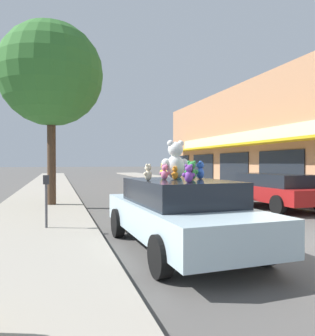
{
  "coord_description": "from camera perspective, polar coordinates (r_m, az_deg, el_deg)",
  "views": [
    {
      "loc": [
        -4.92,
        -5.81,
        1.71
      ],
      "look_at": [
        -2.51,
        2.04,
        1.58
      ],
      "focal_mm": 35.0,
      "sensor_mm": 36.0,
      "label": 1
    }
  ],
  "objects": [
    {
      "name": "teddy_bear_blue",
      "position": [
        6.79,
        7.46,
        -0.4
      ],
      "size": [
        0.22,
        0.28,
        0.38
      ],
      "rotation": [
        0.0,
        0.0,
        4.24
      ],
      "color": "blue",
      "rests_on": "plush_art_car"
    },
    {
      "name": "teddy_bear_purple",
      "position": [
        5.56,
        5.45,
        -1.0
      ],
      "size": [
        0.24,
        0.16,
        0.32
      ],
      "rotation": [
        0.0,
        0.0,
        2.95
      ],
      "color": "purple",
      "rests_on": "plush_art_car"
    },
    {
      "name": "sidewalk_near",
      "position": [
        6.07,
        -22.74,
        -14.83
      ],
      "size": [
        3.03,
        90.0,
        0.14
      ],
      "color": "gray",
      "rests_on": "ground_plane"
    },
    {
      "name": "teddy_bear_yellow",
      "position": [
        6.96,
        1.14,
        -0.51
      ],
      "size": [
        0.2,
        0.26,
        0.34
      ],
      "rotation": [
        0.0,
        0.0,
        2.02
      ],
      "color": "yellow",
      "rests_on": "plush_art_car"
    },
    {
      "name": "parking_meter",
      "position": [
        8.36,
        -18.82,
        -4.34
      ],
      "size": [
        0.14,
        0.1,
        1.27
      ],
      "color": "#4C4C51",
      "rests_on": "sidewalk_near"
    },
    {
      "name": "teddy_bear_green",
      "position": [
        6.43,
        5.95,
        -0.47
      ],
      "size": [
        0.29,
        0.19,
        0.38
      ],
      "rotation": [
        0.0,
        0.0,
        2.9
      ],
      "color": "green",
      "rests_on": "plush_art_car"
    },
    {
      "name": "teddy_bear_cream",
      "position": [
        6.18,
        -1.65,
        -0.79
      ],
      "size": [
        0.22,
        0.21,
        0.32
      ],
      "rotation": [
        0.0,
        0.0,
        3.85
      ],
      "color": "beige",
      "rests_on": "plush_art_car"
    },
    {
      "name": "teddy_bear_teal",
      "position": [
        7.6,
        3.7,
        -0.46
      ],
      "size": [
        0.24,
        0.18,
        0.32
      ],
      "rotation": [
        0.0,
        0.0,
        2.73
      ],
      "color": "teal",
      "rests_on": "plush_art_car"
    },
    {
      "name": "parked_car_far_center",
      "position": [
        12.96,
        19.86,
        -3.45
      ],
      "size": [
        1.96,
        4.17,
        1.29
      ],
      "color": "maroon",
      "rests_on": "ground_plane"
    },
    {
      "name": "teddy_bear_black",
      "position": [
        6.25,
        5.78,
        -1.06
      ],
      "size": [
        0.17,
        0.17,
        0.25
      ],
      "rotation": [
        0.0,
        0.0,
        2.35
      ],
      "color": "black",
      "rests_on": "plush_art_car"
    },
    {
      "name": "ground_plane",
      "position": [
        7.8,
        23.09,
        -11.79
      ],
      "size": [
        260.0,
        260.0,
        0.0
      ],
      "primitive_type": "plane",
      "color": "#514F4C"
    },
    {
      "name": "teddy_bear_orange",
      "position": [
        6.53,
        3.06,
        -0.91
      ],
      "size": [
        0.19,
        0.17,
        0.27
      ],
      "rotation": [
        0.0,
        0.0,
        3.81
      ],
      "color": "orange",
      "rests_on": "plush_art_car"
    },
    {
      "name": "street_tree",
      "position": [
        13.32,
        -18.05,
        15.21
      ],
      "size": [
        3.86,
        3.86,
        6.81
      ],
      "color": "#473323",
      "rests_on": "sidewalk_near"
    },
    {
      "name": "teddy_bear_pink",
      "position": [
        6.62,
        1.23,
        -0.76
      ],
      "size": [
        0.22,
        0.18,
        0.3
      ],
      "rotation": [
        0.0,
        0.0,
        2.61
      ],
      "color": "pink",
      "rests_on": "plush_art_car"
    },
    {
      "name": "teddy_bear_giant",
      "position": [
        6.76,
        3.14,
        1.33
      ],
      "size": [
        0.59,
        0.36,
        0.8
      ],
      "rotation": [
        0.0,
        0.0,
        3.18
      ],
      "color": "white",
      "rests_on": "plush_art_car"
    },
    {
      "name": "plush_art_car",
      "position": [
        6.55,
        3.81,
        -7.58
      ],
      "size": [
        2.19,
        4.67,
        1.37
      ],
      "rotation": [
        0.0,
        0.0,
        0.04
      ],
      "color": "#ADC6D1",
      "rests_on": "ground_plane"
    }
  ]
}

